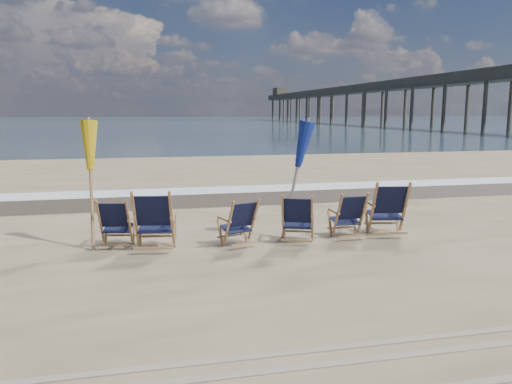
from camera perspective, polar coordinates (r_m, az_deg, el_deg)
ocean at (r=134.65m, az=-12.01°, el=7.94°), size 400.00×400.00×0.00m
surf_foam at (r=15.23m, az=-5.07°, el=0.22°), size 200.00×1.40×0.01m
wet_sand_strip at (r=13.77m, az=-4.23°, el=-0.72°), size 200.00×2.60×0.00m
tire_tracks at (r=4.90m, az=13.83°, el=-19.75°), size 80.00×1.30×0.01m
beach_chair_0 at (r=8.94m, az=-14.30°, el=-3.46°), size 0.69×0.74×0.89m
beach_chair_1 at (r=8.51m, az=-9.61°, el=-3.27°), size 0.82×0.89×1.09m
beach_chair_2 at (r=8.83m, az=-0.24°, el=-3.38°), size 0.73×0.77×0.88m
beach_chair_3 at (r=8.93m, az=6.42°, el=-3.12°), size 0.80×0.84×0.93m
beach_chair_4 at (r=9.53m, az=12.13°, el=-2.58°), size 0.60×0.67×0.91m
beach_chair_5 at (r=9.83m, az=16.68°, el=-1.86°), size 0.83×0.90×1.09m
umbrella_yellow at (r=9.02m, az=-18.52°, el=4.47°), size 0.30×0.30×2.22m
umbrella_blue at (r=9.26m, az=4.39°, el=4.91°), size 0.30×0.30×2.20m
fishing_pier at (r=90.02m, az=13.87°, el=10.34°), size 4.40×140.00×9.30m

